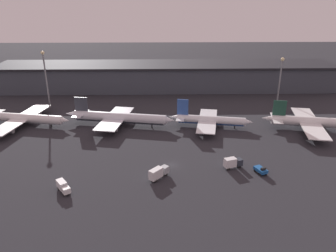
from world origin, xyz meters
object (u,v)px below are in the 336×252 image
object	(u,v)px
airplane_0	(23,118)
service_vehicle_4	(233,163)
airplane_2	(210,120)
airplane_3	(312,122)
service_vehicle_0	(158,173)
service_vehicle_5	(261,170)
airplane_1	(119,118)
service_vehicle_3	(63,186)

from	to	relation	value
airplane_0	service_vehicle_4	bearing A→B (deg)	-14.90
airplane_2	airplane_3	bearing A→B (deg)	5.46
service_vehicle_0	service_vehicle_5	world-z (taller)	service_vehicle_0
airplane_1	service_vehicle_4	world-z (taller)	airplane_1
service_vehicle_3	service_vehicle_5	xyz separation A→B (m)	(60.24, 9.00, -0.51)
service_vehicle_0	service_vehicle_4	size ratio (longest dim) A/B	1.06
service_vehicle_5	airplane_2	bearing A→B (deg)	172.41
service_vehicle_3	service_vehicle_4	xyz separation A→B (m)	(51.86, 12.63, 0.31)
airplane_0	airplane_2	distance (m)	80.69
airplane_2	service_vehicle_4	distance (m)	36.18
service_vehicle_3	service_vehicle_4	world-z (taller)	service_vehicle_4
airplane_2	service_vehicle_3	xyz separation A→B (m)	(-49.34, -48.71, -1.38)
airplane_2	service_vehicle_3	bearing A→B (deg)	-124.67
service_vehicle_0	airplane_1	bearing A→B (deg)	63.09
airplane_2	service_vehicle_5	size ratio (longest dim) A/B	7.04
airplane_0	service_vehicle_3	bearing A→B (deg)	-48.51
airplane_0	airplane_2	world-z (taller)	airplane_0
airplane_3	service_vehicle_0	bearing A→B (deg)	-138.66
airplane_0	service_vehicle_5	bearing A→B (deg)	-14.71
airplane_1	airplane_2	size ratio (longest dim) A/B	1.36
service_vehicle_5	service_vehicle_4	bearing A→B (deg)	-136.40
airplane_3	service_vehicle_3	size ratio (longest dim) A/B	6.76
airplane_1	airplane_0	bearing A→B (deg)	-171.30
service_vehicle_3	airplane_1	bearing A→B (deg)	131.98
airplane_3	service_vehicle_4	xyz separation A→B (m)	(-40.18, -32.16, -1.42)
airplane_1	airplane_2	xyz separation A→B (m)	(39.17, -2.30, -0.56)
airplane_0	service_vehicle_4	distance (m)	92.18
airplane_2	service_vehicle_4	xyz separation A→B (m)	(2.52, -36.08, -1.07)
airplane_3	service_vehicle_0	world-z (taller)	airplane_3
service_vehicle_3	service_vehicle_4	bearing A→B (deg)	66.95
airplane_0	service_vehicle_0	world-z (taller)	airplane_0
service_vehicle_5	airplane_3	bearing A→B (deg)	115.45
service_vehicle_0	service_vehicle_4	xyz separation A→B (m)	(24.33, 6.06, -0.06)
airplane_0	service_vehicle_5	xyz separation A→B (m)	(91.50, -43.45, -2.08)
service_vehicle_0	service_vehicle_4	world-z (taller)	service_vehicle_0
airplane_0	service_vehicle_3	xyz separation A→B (m)	(31.27, -52.45, -1.57)
airplane_1	service_vehicle_4	distance (m)	56.69
airplane_3	airplane_1	bearing A→B (deg)	-173.65
airplane_1	service_vehicle_5	world-z (taller)	airplane_1
airplane_0	airplane_2	bearing A→B (deg)	8.04
service_vehicle_5	airplane_1	bearing A→B (deg)	-152.93
airplane_3	airplane_0	bearing A→B (deg)	-172.86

